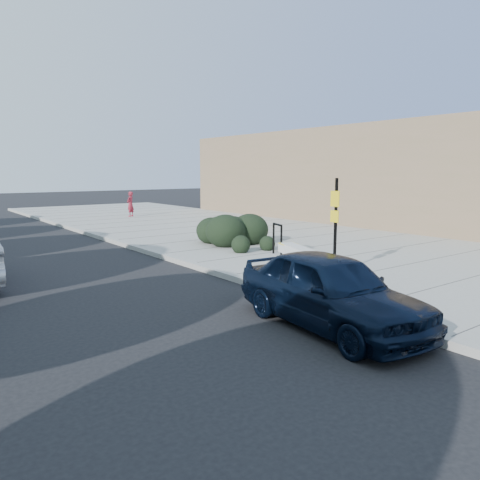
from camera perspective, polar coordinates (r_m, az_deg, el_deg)
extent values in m
plane|color=black|center=(11.02, 5.31, -6.82)|extent=(120.00, 120.00, 0.00)
cube|color=gray|center=(18.34, 7.73, -0.49)|extent=(11.20, 50.00, 0.15)
cube|color=#9E9E99|center=(14.98, -7.69, -2.45)|extent=(0.22, 50.00, 0.17)
cube|color=#766347|center=(23.80, 26.05, 6.99)|extent=(6.00, 36.00, 5.00)
cylinder|color=gray|center=(11.83, 8.39, -3.98)|extent=(0.05, 0.05, 0.43)
cylinder|color=gray|center=(11.96, 9.72, -3.88)|extent=(0.05, 0.05, 0.43)
cylinder|color=gray|center=(13.40, 5.35, -2.47)|extent=(0.05, 0.05, 0.43)
cylinder|color=gray|center=(13.51, 6.55, -2.40)|extent=(0.05, 0.05, 0.43)
cylinder|color=gray|center=(12.57, 6.79, -2.36)|extent=(0.67, 1.63, 0.04)
cylinder|color=gray|center=(12.69, 8.05, -2.28)|extent=(0.67, 1.63, 0.04)
cube|color=#B2B2B2|center=(12.61, 7.44, -1.64)|extent=(1.25, 2.29, 0.24)
cube|color=yellow|center=(13.40, 5.93, -0.46)|extent=(0.60, 0.59, 0.02)
cube|color=teal|center=(11.59, 8.46, -2.54)|extent=(0.14, 0.26, 0.21)
cylinder|color=black|center=(15.05, 5.06, -0.15)|extent=(0.07, 0.07, 1.01)
cylinder|color=black|center=(15.64, 4.11, 0.18)|extent=(0.07, 0.07, 1.01)
cylinder|color=black|center=(15.28, 4.60, 1.89)|extent=(0.27, 0.64, 0.07)
cube|color=black|center=(12.63, 11.56, 1.61)|extent=(0.06, 0.06, 2.56)
cube|color=yellow|center=(12.53, 11.50, 4.94)|extent=(0.02, 0.30, 0.41)
cube|color=yellow|center=(12.57, 11.44, 2.84)|extent=(0.02, 0.28, 0.31)
ellipsoid|color=black|center=(17.52, -0.84, 1.71)|extent=(2.54, 3.99, 1.39)
imported|color=black|center=(8.83, 10.95, -6.02)|extent=(2.12, 4.33, 1.42)
imported|color=maroon|center=(29.19, -13.22, 4.29)|extent=(0.66, 0.61, 1.51)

